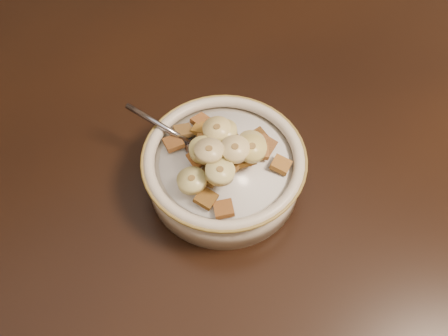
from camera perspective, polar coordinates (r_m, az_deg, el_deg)
table at (r=0.61m, az=-9.61°, el=-3.60°), size 1.42×0.93×0.04m
chair at (r=1.15m, az=-24.12°, el=7.70°), size 0.47×0.47×0.94m
cereal_bowl at (r=0.57m, az=0.00°, el=-0.50°), size 0.18×0.18×0.04m
milk at (r=0.55m, az=0.00°, el=0.69°), size 0.15×0.15×0.00m
spoon at (r=0.56m, az=-2.51°, el=2.10°), size 0.05×0.05×0.01m
cereal_square_0 at (r=0.57m, az=-4.65°, el=4.22°), size 0.02×0.02×0.01m
cereal_square_1 at (r=0.53m, az=-3.59°, el=-1.67°), size 0.03×0.03×0.01m
cereal_square_2 at (r=0.53m, az=2.47°, el=1.16°), size 0.03×0.03×0.01m
cereal_square_3 at (r=0.57m, az=3.88°, el=3.52°), size 0.02×0.02×0.01m
cereal_square_4 at (r=0.54m, az=-2.95°, el=1.17°), size 0.02×0.02×0.01m
cereal_square_5 at (r=0.53m, az=1.13°, el=2.03°), size 0.03×0.03×0.01m
cereal_square_6 at (r=0.53m, az=-1.83°, el=-1.02°), size 0.03×0.03×0.01m
cereal_square_7 at (r=0.57m, az=-0.40°, el=4.66°), size 0.03×0.03×0.01m
cereal_square_8 at (r=0.54m, az=-1.86°, el=2.43°), size 0.02×0.02×0.01m
cereal_square_9 at (r=0.55m, az=3.20°, el=1.59°), size 0.02×0.02×0.01m
cereal_square_10 at (r=0.52m, az=-0.04°, el=-4.69°), size 0.03×0.03×0.01m
cereal_square_11 at (r=0.53m, az=-2.96°, el=-1.32°), size 0.03×0.03×0.01m
cereal_square_12 at (r=0.54m, az=-0.86°, el=2.68°), size 0.03×0.03×0.01m
cereal_square_13 at (r=0.55m, az=-2.23°, el=2.94°), size 0.03×0.03×0.01m
cereal_square_14 at (r=0.54m, az=1.04°, el=2.92°), size 0.02×0.02×0.01m
cereal_square_15 at (r=0.55m, az=6.53°, el=0.38°), size 0.03×0.03×0.01m
cereal_square_16 at (r=0.55m, az=4.06°, el=1.98°), size 0.03×0.03×0.01m
cereal_square_17 at (r=0.56m, az=4.82°, el=2.61°), size 0.03×0.03×0.01m
cereal_square_18 at (r=0.56m, az=-5.79°, el=2.87°), size 0.02×0.02×0.01m
cereal_square_19 at (r=0.55m, az=-2.37°, el=2.26°), size 0.03×0.03×0.01m
cereal_square_20 at (r=0.52m, az=-2.08°, el=-3.47°), size 0.03×0.03×0.01m
cereal_square_21 at (r=0.53m, az=1.05°, el=0.72°), size 0.02×0.02×0.01m
cereal_square_22 at (r=0.57m, az=-2.54°, el=4.47°), size 0.03×0.03×0.01m
cereal_square_23 at (r=0.58m, az=-2.56°, el=5.36°), size 0.03×0.02×0.01m
banana_slice_0 at (r=0.54m, az=-0.11°, el=4.17°), size 0.04×0.04×0.02m
banana_slice_1 at (r=0.53m, az=3.12°, el=2.72°), size 0.04×0.04×0.01m
banana_slice_2 at (r=0.53m, az=3.22°, el=2.22°), size 0.04×0.04×0.01m
banana_slice_3 at (r=0.52m, az=-3.70°, el=-1.44°), size 0.04×0.04×0.01m
banana_slice_4 at (r=0.54m, az=-0.81°, el=4.43°), size 0.04×0.04×0.01m
banana_slice_5 at (r=0.51m, az=-0.46°, el=-0.44°), size 0.03×0.03×0.01m
banana_slice_6 at (r=0.53m, az=-2.37°, el=2.09°), size 0.03×0.03×0.01m
banana_slice_7 at (r=0.52m, az=1.25°, el=2.16°), size 0.03×0.03×0.01m
banana_slice_8 at (r=0.52m, az=-1.72°, el=1.95°), size 0.04×0.04×0.01m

